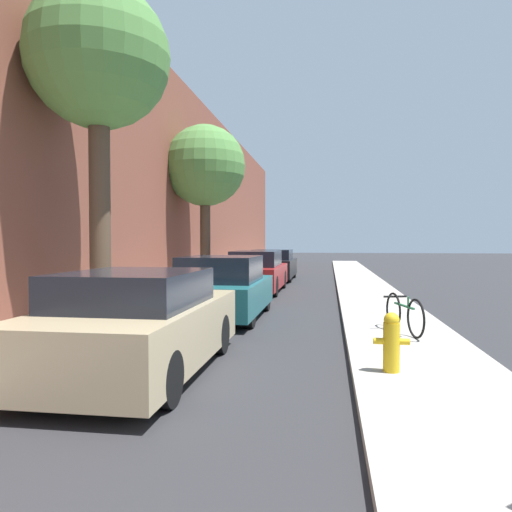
{
  "coord_description": "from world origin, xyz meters",
  "views": [
    {
      "loc": [
        1.6,
        0.53,
        1.78
      ],
      "look_at": [
        0.01,
        10.97,
        1.45
      ],
      "focal_mm": 33.71,
      "sensor_mm": 36.0,
      "label": 1
    }
  ],
  "objects_px": {
    "parked_car_teal": "(223,289)",
    "street_tree_near": "(98,62)",
    "parked_car_red": "(257,272)",
    "street_tree_far": "(205,167)",
    "bicycle": "(404,314)",
    "parked_car_black": "(273,265)",
    "parked_car_champagne": "(139,324)",
    "fire_hydrant": "(391,341)"
  },
  "relations": [
    {
      "from": "parked_car_champagne",
      "to": "street_tree_far",
      "type": "height_order",
      "value": "street_tree_far"
    },
    {
      "from": "bicycle",
      "to": "street_tree_far",
      "type": "bearing_deg",
      "value": 111.22
    },
    {
      "from": "parked_car_champagne",
      "to": "street_tree_far",
      "type": "xyz_separation_m",
      "value": [
        -1.94,
        10.93,
        3.81
      ]
    },
    {
      "from": "parked_car_red",
      "to": "bicycle",
      "type": "relative_size",
      "value": 2.86
    },
    {
      "from": "street_tree_far",
      "to": "fire_hydrant",
      "type": "distance_m",
      "value": 12.64
    },
    {
      "from": "parked_car_red",
      "to": "street_tree_near",
      "type": "height_order",
      "value": "street_tree_near"
    },
    {
      "from": "parked_car_champagne",
      "to": "fire_hydrant",
      "type": "xyz_separation_m",
      "value": [
        3.31,
        0.15,
        -0.15
      ]
    },
    {
      "from": "parked_car_teal",
      "to": "fire_hydrant",
      "type": "xyz_separation_m",
      "value": [
        3.22,
        -4.6,
        -0.17
      ]
    },
    {
      "from": "street_tree_far",
      "to": "parked_car_teal",
      "type": "bearing_deg",
      "value": -71.81
    },
    {
      "from": "street_tree_near",
      "to": "parked_car_red",
      "type": "bearing_deg",
      "value": 77.63
    },
    {
      "from": "street_tree_far",
      "to": "bicycle",
      "type": "distance_m",
      "value": 10.74
    },
    {
      "from": "parked_car_red",
      "to": "street_tree_far",
      "type": "relative_size",
      "value": 0.79
    },
    {
      "from": "parked_car_teal",
      "to": "bicycle",
      "type": "bearing_deg",
      "value": -26.83
    },
    {
      "from": "street_tree_near",
      "to": "bicycle",
      "type": "xyz_separation_m",
      "value": [
        5.61,
        0.43,
        -4.65
      ]
    },
    {
      "from": "parked_car_red",
      "to": "street_tree_near",
      "type": "distance_m",
      "value": 9.41
    },
    {
      "from": "parked_car_teal",
      "to": "parked_car_black",
      "type": "relative_size",
      "value": 0.9
    },
    {
      "from": "street_tree_near",
      "to": "bicycle",
      "type": "relative_size",
      "value": 3.95
    },
    {
      "from": "parked_car_black",
      "to": "street_tree_near",
      "type": "bearing_deg",
      "value": -97.34
    },
    {
      "from": "parked_car_black",
      "to": "street_tree_near",
      "type": "height_order",
      "value": "street_tree_near"
    },
    {
      "from": "parked_car_black",
      "to": "parked_car_champagne",
      "type": "bearing_deg",
      "value": -89.96
    },
    {
      "from": "street_tree_near",
      "to": "street_tree_far",
      "type": "bearing_deg",
      "value": 91.33
    },
    {
      "from": "parked_car_teal",
      "to": "fire_hydrant",
      "type": "height_order",
      "value": "parked_car_teal"
    },
    {
      "from": "parked_car_red",
      "to": "street_tree_far",
      "type": "distance_m",
      "value": 4.29
    },
    {
      "from": "street_tree_far",
      "to": "bicycle",
      "type": "xyz_separation_m",
      "value": [
        5.81,
        -8.09,
        -4.0
      ]
    },
    {
      "from": "parked_car_black",
      "to": "street_tree_far",
      "type": "distance_m",
      "value": 6.52
    },
    {
      "from": "parked_car_teal",
      "to": "street_tree_near",
      "type": "distance_m",
      "value": 5.34
    },
    {
      "from": "parked_car_red",
      "to": "parked_car_champagne",
      "type": "bearing_deg",
      "value": -90.17
    },
    {
      "from": "parked_car_champagne",
      "to": "bicycle",
      "type": "distance_m",
      "value": 4.8
    },
    {
      "from": "parked_car_red",
      "to": "parked_car_black",
      "type": "distance_m",
      "value": 5.35
    },
    {
      "from": "parked_car_black",
      "to": "bicycle",
      "type": "bearing_deg",
      "value": -73.43
    },
    {
      "from": "parked_car_champagne",
      "to": "bicycle",
      "type": "bearing_deg",
      "value": 36.29
    },
    {
      "from": "street_tree_far",
      "to": "street_tree_near",
      "type": "bearing_deg",
      "value": -88.67
    },
    {
      "from": "parked_car_champagne",
      "to": "parked_car_red",
      "type": "relative_size",
      "value": 0.87
    },
    {
      "from": "parked_car_champagne",
      "to": "street_tree_near",
      "type": "height_order",
      "value": "street_tree_near"
    },
    {
      "from": "parked_car_champagne",
      "to": "parked_car_red",
      "type": "height_order",
      "value": "parked_car_red"
    },
    {
      "from": "street_tree_far",
      "to": "parked_car_black",
      "type": "bearing_deg",
      "value": 68.64
    },
    {
      "from": "parked_car_black",
      "to": "street_tree_near",
      "type": "distance_m",
      "value": 14.28
    },
    {
      "from": "bicycle",
      "to": "parked_car_red",
      "type": "bearing_deg",
      "value": 102.08
    },
    {
      "from": "parked_car_black",
      "to": "street_tree_far",
      "type": "bearing_deg",
      "value": -111.36
    },
    {
      "from": "street_tree_far",
      "to": "fire_hydrant",
      "type": "relative_size",
      "value": 7.76
    },
    {
      "from": "parked_car_champagne",
      "to": "parked_car_black",
      "type": "distance_m",
      "value": 15.87
    },
    {
      "from": "parked_car_black",
      "to": "street_tree_far",
      "type": "relative_size",
      "value": 0.76
    }
  ]
}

